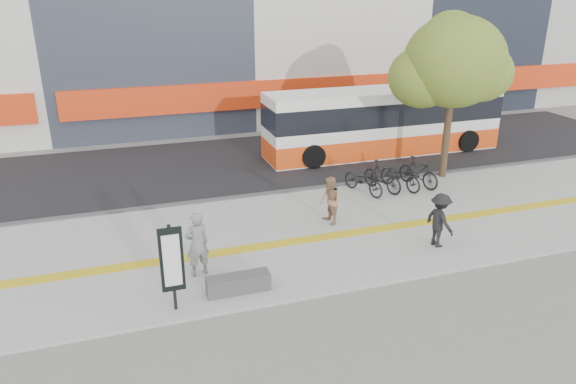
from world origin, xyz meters
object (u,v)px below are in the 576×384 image
object	(u,v)px
signboard	(172,261)
pedestrian_dark	(440,220)
street_tree	(452,63)
seated_woman	(197,244)
pedestrian_tan	(330,201)
bus	(383,123)
bench	(238,283)

from	to	relation	value
signboard	pedestrian_dark	bearing A→B (deg)	6.89
street_tree	seated_woman	size ratio (longest dim) A/B	3.55
street_tree	seated_woman	world-z (taller)	street_tree
street_tree	pedestrian_dark	distance (m)	7.43
pedestrian_tan	bus	bearing A→B (deg)	133.99
bench	seated_woman	bearing A→B (deg)	124.20
bench	pedestrian_dark	xyz separation A→B (m)	(6.17, 0.63, 0.59)
signboard	pedestrian_tan	xyz separation A→B (m)	(5.35, 3.39, -0.50)
signboard	seated_woman	xyz separation A→B (m)	(0.80, 1.48, -0.40)
bus	seated_woman	xyz separation A→B (m)	(-9.87, -8.52, -0.45)
pedestrian_dark	bus	bearing A→B (deg)	-25.69
street_tree	bus	world-z (taller)	street_tree
signboard	pedestrian_tan	bearing A→B (deg)	32.36
pedestrian_tan	signboard	bearing A→B (deg)	-64.82
signboard	street_tree	bearing A→B (deg)	29.07
street_tree	pedestrian_tan	distance (m)	7.64
seated_woman	pedestrian_dark	xyz separation A→B (m)	(6.97, -0.54, -0.07)
pedestrian_tan	pedestrian_dark	world-z (taller)	pedestrian_dark
street_tree	bus	size ratio (longest dim) A/B	0.58
pedestrian_dark	signboard	bearing A→B (deg)	88.97
street_tree	seated_woman	bearing A→B (deg)	-155.40
bench	pedestrian_tan	world-z (taller)	pedestrian_tan
bus	seated_woman	distance (m)	13.05
pedestrian_dark	pedestrian_tan	bearing A→B (deg)	36.67
bench	seated_woman	xyz separation A→B (m)	(-0.80, 1.18, 0.66)
bus	seated_woman	size ratio (longest dim) A/B	6.11
signboard	seated_woman	bearing A→B (deg)	61.65
bench	seated_woman	size ratio (longest dim) A/B	0.90
street_tree	pedestrian_dark	size ratio (longest dim) A/B	3.87
seated_woman	pedestrian_dark	world-z (taller)	seated_woman
signboard	bus	distance (m)	14.63
street_tree	seated_woman	distance (m)	12.16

